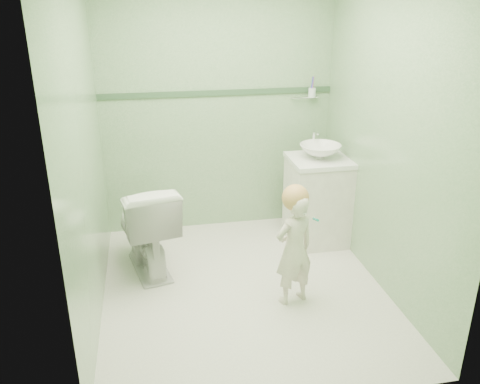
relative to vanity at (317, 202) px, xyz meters
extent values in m
plane|color=white|center=(-0.84, -0.70, -0.40)|extent=(2.50, 2.50, 0.00)
cube|color=#7DAD7A|center=(-0.84, 0.55, 0.80)|extent=(2.20, 0.04, 2.40)
cube|color=#7DAD7A|center=(-0.84, -1.95, 0.80)|extent=(2.20, 0.04, 2.40)
cube|color=#7DAD7A|center=(-1.94, -0.70, 0.80)|extent=(0.04, 2.50, 2.40)
cube|color=#7DAD7A|center=(0.26, -0.70, 0.80)|extent=(0.04, 2.50, 2.40)
cube|color=#355538|center=(-0.84, 0.54, 0.95)|extent=(2.20, 0.02, 0.05)
cube|color=beige|center=(0.00, 0.00, 0.00)|extent=(0.52, 0.50, 0.80)
cube|color=white|center=(0.00, 0.00, 0.41)|extent=(0.54, 0.52, 0.04)
imported|color=white|center=(0.00, 0.00, 0.49)|extent=(0.37, 0.37, 0.13)
cylinder|color=silver|center=(0.00, 0.20, 0.55)|extent=(0.03, 0.03, 0.18)
cylinder|color=silver|center=(0.00, 0.15, 0.63)|extent=(0.02, 0.12, 0.02)
cylinder|color=silver|center=(0.00, 0.50, 0.88)|extent=(0.26, 0.02, 0.02)
cylinder|color=silver|center=(0.06, 0.48, 0.93)|extent=(0.07, 0.07, 0.09)
cylinder|color=#BF352E|center=(0.07, 0.48, 1.00)|extent=(0.01, 0.01, 0.17)
cylinder|color=#9259B9|center=(0.06, 0.47, 1.00)|extent=(0.01, 0.01, 0.17)
cylinder|color=#3B43C2|center=(0.05, 0.47, 1.00)|extent=(0.01, 0.01, 0.17)
imported|color=white|center=(-1.58, -0.23, 0.00)|extent=(0.60, 0.86, 0.80)
imported|color=white|center=(-0.50, -0.93, 0.04)|extent=(0.37, 0.30, 0.88)
sphere|color=tan|center=(-0.50, -0.90, 0.45)|extent=(0.20, 0.20, 0.20)
cylinder|color=#049380|center=(-0.39, -1.03, 0.32)|extent=(0.03, 0.14, 0.06)
cube|color=white|center=(-0.46, -1.00, 0.36)|extent=(0.03, 0.02, 0.02)
camera|label=1|loc=(-1.51, -4.04, 1.80)|focal=36.99mm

